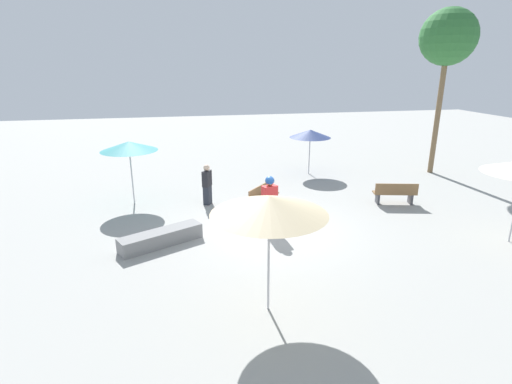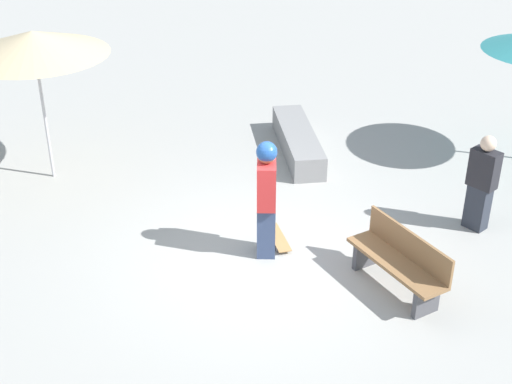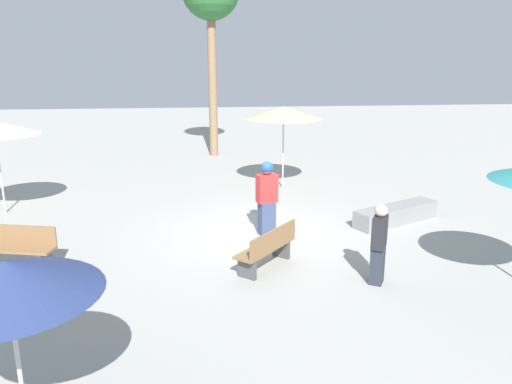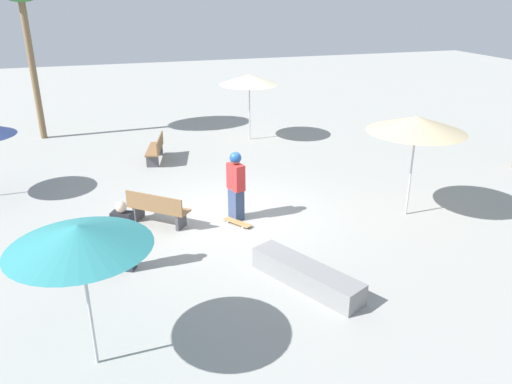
% 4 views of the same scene
% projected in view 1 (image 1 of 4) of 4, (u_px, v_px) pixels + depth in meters
% --- Properties ---
extents(ground_plane, '(60.00, 60.00, 0.00)m').
position_uv_depth(ground_plane, '(274.00, 228.00, 13.01)').
color(ground_plane, '#9E9E99').
extents(skater_main, '(0.40, 0.53, 1.78)m').
position_uv_depth(skater_main, '(270.00, 201.00, 12.67)').
color(skater_main, '#38476B').
rests_on(skater_main, ground_plane).
extents(skateboard, '(0.61, 0.78, 0.07)m').
position_uv_depth(skateboard, '(258.00, 227.00, 12.95)').
color(skateboard, '#B7844C').
rests_on(skateboard, ground_plane).
extents(concrete_ledge, '(1.63, 2.49, 0.44)m').
position_uv_depth(concrete_ledge, '(161.00, 238.00, 11.77)').
color(concrete_ledge, gray).
rests_on(concrete_ledge, ground_plane).
extents(bench_near, '(0.81, 1.66, 0.85)m').
position_uv_depth(bench_near, '(395.00, 193.00, 15.15)').
color(bench_near, '#47474C').
rests_on(bench_near, ground_plane).
extents(bench_far, '(1.50, 1.38, 0.85)m').
position_uv_depth(bench_far, '(263.00, 197.00, 14.70)').
color(bench_far, '#47474C').
rests_on(bench_far, ground_plane).
extents(shade_umbrella_navy, '(1.96, 1.96, 2.15)m').
position_uv_depth(shade_umbrella_navy, '(310.00, 134.00, 18.89)').
color(shade_umbrella_navy, '#B7B7BC').
rests_on(shade_umbrella_navy, ground_plane).
extents(shade_umbrella_teal, '(2.08, 2.08, 2.41)m').
position_uv_depth(shade_umbrella_teal, '(129.00, 146.00, 14.67)').
color(shade_umbrella_teal, '#B7B7BC').
rests_on(shade_umbrella_teal, ground_plane).
extents(shade_umbrella_tan, '(2.42, 2.42, 2.61)m').
position_uv_depth(shade_umbrella_tan, '(269.00, 205.00, 8.01)').
color(shade_umbrella_tan, '#B7B7BC').
rests_on(shade_umbrella_tan, ground_plane).
extents(palm_tree_center_left, '(2.51, 2.51, 7.52)m').
position_uv_depth(palm_tree_center_left, '(448.00, 39.00, 17.85)').
color(palm_tree_center_left, brown).
rests_on(palm_tree_center_left, ground_plane).
extents(bystander_watching, '(0.48, 0.41, 1.55)m').
position_uv_depth(bystander_watching, '(207.00, 185.00, 15.04)').
color(bystander_watching, '#282D38').
rests_on(bystander_watching, ground_plane).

